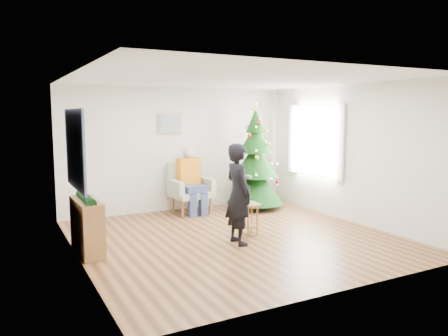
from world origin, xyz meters
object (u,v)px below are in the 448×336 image
armchair (190,194)px  standing_man (238,194)px  stool (250,219)px  console (87,226)px  christmas_tree (255,162)px

armchair → standing_man: bearing=-99.1°
stool → standing_man: size_ratio=0.34×
stool → console: 2.64m
stool → standing_man: (-0.41, -0.31, 0.52)m
standing_man → christmas_tree: bearing=-37.1°
christmas_tree → stool: (-1.22, -1.80, -0.73)m
console → stool: bearing=-8.8°
standing_man → console: size_ratio=1.60×
armchair → standing_man: (-0.19, -2.36, 0.41)m
christmas_tree → armchair: christmas_tree is taller
armchair → christmas_tree: bearing=-14.4°
console → standing_man: bearing=-17.8°
stool → christmas_tree: bearing=55.9°
stool → armchair: size_ratio=0.52×
christmas_tree → armchair: bearing=170.2°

